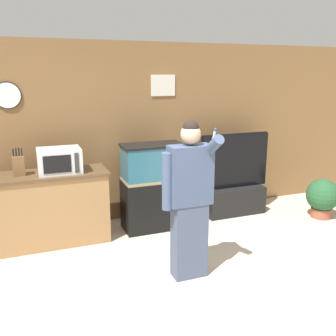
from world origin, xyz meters
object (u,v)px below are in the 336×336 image
(person_standing, at_px, (189,198))
(aquarium_on_stand, at_px, (153,187))
(microwave, at_px, (59,160))
(counter_island, at_px, (50,208))
(knife_block, at_px, (19,165))
(potted_plant, at_px, (323,197))
(tv_on_stand, at_px, (234,190))

(person_standing, bearing_deg, aquarium_on_stand, 87.07)
(microwave, bearing_deg, counter_island, 172.28)
(microwave, relative_size, knife_block, 1.53)
(counter_island, distance_m, person_standing, 1.97)
(counter_island, bearing_deg, knife_block, -179.26)
(aquarium_on_stand, xyz_separation_m, potted_plant, (2.55, -0.55, -0.28))
(counter_island, bearing_deg, tv_on_stand, 1.89)
(tv_on_stand, height_order, person_standing, person_standing)
(microwave, xyz_separation_m, aquarium_on_stand, (1.24, 0.02, -0.49))
(knife_block, relative_size, tv_on_stand, 0.27)
(person_standing, bearing_deg, microwave, 130.34)
(microwave, bearing_deg, knife_block, 177.93)
(person_standing, height_order, potted_plant, person_standing)
(potted_plant, bearing_deg, tv_on_stand, 151.31)
(microwave, relative_size, tv_on_stand, 0.41)
(aquarium_on_stand, height_order, person_standing, person_standing)
(counter_island, xyz_separation_m, potted_plant, (3.95, -0.55, -0.14))
(counter_island, relative_size, knife_block, 4.31)
(aquarium_on_stand, relative_size, person_standing, 0.71)
(knife_block, xyz_separation_m, tv_on_stand, (3.09, 0.10, -0.70))
(counter_island, distance_m, aquarium_on_stand, 1.41)
(counter_island, xyz_separation_m, person_standing, (1.33, -1.40, 0.42))
(knife_block, height_order, aquarium_on_stand, knife_block)
(person_standing, bearing_deg, potted_plant, 17.90)
(tv_on_stand, bearing_deg, counter_island, -178.11)
(knife_block, relative_size, potted_plant, 0.57)
(counter_island, distance_m, knife_block, 0.68)
(knife_block, xyz_separation_m, person_standing, (1.65, -1.39, -0.18))
(knife_block, bearing_deg, tv_on_stand, 1.77)
(person_standing, distance_m, potted_plant, 2.81)
(microwave, distance_m, person_standing, 1.82)
(tv_on_stand, bearing_deg, aquarium_on_stand, -175.96)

